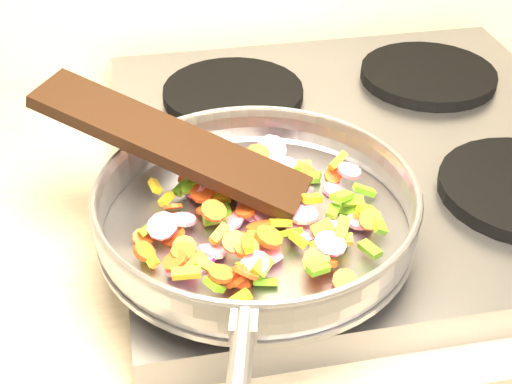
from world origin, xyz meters
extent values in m
cube|color=#939399|center=(-0.70, 1.67, 0.92)|extent=(0.60, 0.60, 0.04)
cylinder|color=black|center=(-0.84, 1.52, 0.95)|extent=(0.19, 0.19, 0.02)
cylinder|color=black|center=(-0.84, 1.81, 0.95)|extent=(0.19, 0.19, 0.02)
cylinder|color=black|center=(-0.56, 1.81, 0.95)|extent=(0.19, 0.19, 0.02)
cylinder|color=#9E9EA5|center=(-0.87, 1.50, 0.96)|extent=(0.32, 0.32, 0.01)
torus|color=#9E9EA5|center=(-0.87, 1.50, 0.98)|extent=(0.35, 0.35, 0.05)
torus|color=#9E9EA5|center=(-0.87, 1.50, 1.01)|extent=(0.32, 0.32, 0.01)
cube|color=#9E9EA5|center=(-0.91, 1.34, 1.00)|extent=(0.03, 0.03, 0.02)
cylinder|color=#D94919|center=(-0.82, 1.58, 0.97)|extent=(0.03, 0.02, 0.02)
cube|color=#599E1B|center=(-0.80, 1.46, 0.97)|extent=(0.02, 0.02, 0.02)
cylinder|color=#D94919|center=(-0.85, 1.59, 0.99)|extent=(0.04, 0.04, 0.02)
cylinder|color=#E11664|center=(-0.94, 1.51, 0.98)|extent=(0.03, 0.03, 0.01)
cylinder|color=#D94919|center=(-0.80, 1.57, 0.97)|extent=(0.03, 0.03, 0.02)
cylinder|color=#E11664|center=(-0.95, 1.44, 0.97)|extent=(0.03, 0.03, 0.02)
cylinder|color=#E11664|center=(-0.93, 1.46, 0.96)|extent=(0.04, 0.05, 0.03)
cube|color=gold|center=(-0.89, 1.45, 0.99)|extent=(0.01, 0.03, 0.01)
cylinder|color=#D94919|center=(-0.91, 1.53, 0.97)|extent=(0.03, 0.03, 0.01)
cylinder|color=#D94919|center=(-0.82, 1.57, 0.98)|extent=(0.03, 0.03, 0.02)
cylinder|color=#D94919|center=(-0.87, 1.49, 0.97)|extent=(0.03, 0.03, 0.02)
cube|color=#599E1B|center=(-0.93, 1.56, 0.98)|extent=(0.02, 0.01, 0.01)
cylinder|color=#D94919|center=(-0.88, 1.48, 0.97)|extent=(0.03, 0.03, 0.01)
cube|color=gold|center=(-0.85, 1.60, 0.98)|extent=(0.02, 0.02, 0.01)
cylinder|color=#D94919|center=(-0.91, 1.61, 0.98)|extent=(0.03, 0.03, 0.01)
cylinder|color=#E11664|center=(-0.88, 1.43, 0.98)|extent=(0.03, 0.03, 0.02)
cylinder|color=#E11664|center=(-0.77, 1.48, 0.97)|extent=(0.03, 0.03, 0.01)
cube|color=#599E1B|center=(-0.83, 1.40, 0.99)|extent=(0.02, 0.02, 0.01)
cylinder|color=#D94919|center=(-0.89, 1.56, 0.97)|extent=(0.04, 0.03, 0.03)
cylinder|color=#E11664|center=(-0.83, 1.62, 0.97)|extent=(0.05, 0.04, 0.03)
cube|color=gold|center=(-0.86, 1.53, 0.98)|extent=(0.01, 0.03, 0.02)
cylinder|color=#E11664|center=(-0.78, 1.54, 0.96)|extent=(0.03, 0.03, 0.01)
cube|color=#599E1B|center=(-0.77, 1.50, 0.97)|extent=(0.03, 0.02, 0.02)
cylinder|color=#D94919|center=(-0.86, 1.46, 0.98)|extent=(0.03, 0.03, 0.02)
cube|color=#599E1B|center=(-0.83, 1.55, 0.99)|extent=(0.02, 0.02, 0.02)
cube|color=#599E1B|center=(-0.79, 1.45, 0.99)|extent=(0.02, 0.03, 0.02)
cylinder|color=#D94919|center=(-0.88, 1.51, 0.97)|extent=(0.03, 0.03, 0.01)
cube|color=gold|center=(-0.77, 1.57, 0.99)|extent=(0.02, 0.02, 0.02)
cylinder|color=#D94919|center=(-0.77, 1.56, 0.97)|extent=(0.03, 0.03, 0.02)
cube|color=#599E1B|center=(-0.92, 1.41, 0.98)|extent=(0.02, 0.02, 0.01)
cylinder|color=#D94919|center=(-0.90, 1.42, 0.97)|extent=(0.03, 0.03, 0.03)
cube|color=gold|center=(-0.76, 1.49, 0.97)|extent=(0.02, 0.02, 0.01)
cylinder|color=#E11664|center=(-0.81, 1.55, 0.96)|extent=(0.04, 0.03, 0.02)
cube|color=gold|center=(-0.91, 1.48, 0.98)|extent=(0.02, 0.02, 0.01)
cube|color=#599E1B|center=(-0.79, 1.49, 0.98)|extent=(0.02, 0.02, 0.01)
cylinder|color=#D94919|center=(-0.76, 1.47, 0.98)|extent=(0.03, 0.03, 0.02)
cube|color=#599E1B|center=(-0.79, 1.56, 0.97)|extent=(0.02, 0.02, 0.01)
cylinder|color=#D94919|center=(-0.83, 1.42, 0.98)|extent=(0.03, 0.03, 0.02)
cylinder|color=#D94919|center=(-0.90, 1.46, 0.98)|extent=(0.03, 0.03, 0.02)
cube|color=#599E1B|center=(-0.97, 1.50, 0.98)|extent=(0.02, 0.02, 0.02)
cylinder|color=#E11664|center=(-0.92, 1.46, 0.97)|extent=(0.03, 0.03, 0.02)
cylinder|color=#D94919|center=(-0.82, 1.43, 0.97)|extent=(0.04, 0.03, 0.02)
cylinder|color=#D94919|center=(-0.92, 1.55, 0.98)|extent=(0.03, 0.03, 0.01)
cylinder|color=#D94919|center=(-0.92, 1.58, 0.99)|extent=(0.04, 0.04, 0.02)
cube|color=gold|center=(-0.91, 1.54, 0.97)|extent=(0.02, 0.01, 0.02)
cube|color=gold|center=(-0.90, 1.57, 0.98)|extent=(0.01, 0.02, 0.01)
cube|color=#599E1B|center=(-0.75, 1.52, 0.97)|extent=(0.02, 0.01, 0.02)
cube|color=gold|center=(-0.95, 1.42, 0.99)|extent=(0.03, 0.01, 0.01)
cube|color=#599E1B|center=(-0.77, 1.43, 0.98)|extent=(0.02, 0.03, 0.01)
cylinder|color=#E11664|center=(-0.87, 1.46, 0.97)|extent=(0.05, 0.05, 0.01)
cylinder|color=#E11664|center=(-0.87, 1.52, 0.97)|extent=(0.04, 0.04, 0.02)
cylinder|color=#E11664|center=(-0.92, 1.60, 0.96)|extent=(0.03, 0.03, 0.01)
cube|color=gold|center=(-0.80, 1.45, 0.97)|extent=(0.03, 0.02, 0.01)
cube|color=gold|center=(-0.89, 1.44, 0.97)|extent=(0.03, 0.02, 0.01)
cylinder|color=#E11664|center=(-0.89, 1.51, 0.96)|extent=(0.03, 0.03, 0.02)
cube|color=gold|center=(-0.90, 1.39, 0.97)|extent=(0.02, 0.02, 0.01)
cylinder|color=#D94919|center=(-0.89, 1.57, 0.98)|extent=(0.03, 0.03, 0.02)
cube|color=#599E1B|center=(-0.84, 1.47, 0.98)|extent=(0.02, 0.02, 0.02)
cylinder|color=#D94919|center=(-0.89, 1.45, 0.98)|extent=(0.04, 0.04, 0.01)
cube|color=gold|center=(-0.93, 1.43, 0.98)|extent=(0.02, 0.02, 0.02)
cylinder|color=#D94919|center=(-0.96, 1.51, 0.97)|extent=(0.03, 0.03, 0.01)
cylinder|color=#D94919|center=(-0.92, 1.42, 0.98)|extent=(0.03, 0.03, 0.01)
cube|color=#599E1B|center=(-0.94, 1.43, 0.98)|extent=(0.02, 0.02, 0.02)
cube|color=gold|center=(-0.84, 1.45, 0.98)|extent=(0.02, 0.02, 0.02)
cube|color=gold|center=(-0.83, 1.41, 0.98)|extent=(0.02, 0.01, 0.01)
cylinder|color=#D94919|center=(-0.95, 1.46, 0.98)|extent=(0.03, 0.03, 0.01)
cube|color=#599E1B|center=(-0.83, 1.52, 0.98)|extent=(0.02, 0.02, 0.01)
cube|color=gold|center=(-0.92, 1.57, 0.97)|extent=(0.02, 0.03, 0.02)
cylinder|color=#D94919|center=(-0.89, 1.41, 0.98)|extent=(0.02, 0.03, 0.03)
cube|color=#599E1B|center=(-0.88, 1.42, 0.97)|extent=(0.02, 0.02, 0.01)
cube|color=gold|center=(-0.75, 1.48, 0.97)|extent=(0.02, 0.02, 0.01)
cube|color=gold|center=(-0.82, 1.44, 0.97)|extent=(0.01, 0.03, 0.01)
cylinder|color=#E11664|center=(-0.81, 1.44, 0.98)|extent=(0.04, 0.04, 0.01)
cube|color=#599E1B|center=(-0.93, 1.57, 0.97)|extent=(0.02, 0.02, 0.01)
cylinder|color=#E11664|center=(-0.82, 1.57, 0.98)|extent=(0.03, 0.03, 0.01)
cylinder|color=#D94919|center=(-0.98, 1.47, 0.98)|extent=(0.02, 0.03, 0.02)
cube|color=gold|center=(-0.80, 1.58, 0.97)|extent=(0.02, 0.02, 0.01)
cube|color=gold|center=(-0.95, 1.55, 0.97)|extent=(0.02, 0.02, 0.01)
cylinder|color=#D94919|center=(-0.86, 1.54, 0.98)|extent=(0.03, 0.03, 0.02)
cylinder|color=#D94919|center=(-0.95, 1.45, 0.98)|extent=(0.03, 0.03, 0.02)
cube|color=gold|center=(-0.98, 1.46, 0.98)|extent=(0.02, 0.03, 0.02)
cylinder|color=#D94919|center=(-0.90, 1.42, 0.97)|extent=(0.03, 0.03, 0.02)
cube|color=#599E1B|center=(-0.81, 1.56, 0.99)|extent=(0.02, 0.02, 0.02)
cylinder|color=#D94919|center=(-0.88, 1.55, 0.98)|extent=(0.03, 0.03, 0.02)
cube|color=#599E1B|center=(-0.76, 1.46, 0.98)|extent=(0.01, 0.02, 0.02)
cube|color=gold|center=(-0.76, 1.48, 0.98)|extent=(0.02, 0.02, 0.02)
cylinder|color=#D94919|center=(-0.95, 1.50, 0.97)|extent=(0.03, 0.03, 0.02)
cylinder|color=#D94919|center=(-0.95, 1.54, 0.97)|extent=(0.03, 0.02, 0.02)
cylinder|color=#D94919|center=(-0.85, 1.54, 0.97)|extent=(0.03, 0.03, 0.01)
cylinder|color=#D94919|center=(-0.88, 1.58, 0.97)|extent=(0.03, 0.03, 0.02)
cylinder|color=#D94919|center=(-0.91, 1.50, 0.98)|extent=(0.03, 0.03, 0.02)
cube|color=gold|center=(-0.96, 1.57, 0.98)|extent=(0.01, 0.02, 0.01)
cube|color=#599E1B|center=(-0.87, 1.47, 0.98)|extent=(0.02, 0.02, 0.01)
cylinder|color=#E11664|center=(-0.76, 1.55, 0.98)|extent=(0.03, 0.03, 0.01)
cube|color=gold|center=(-0.98, 1.48, 0.97)|extent=(0.01, 0.02, 0.01)
cylinder|color=#D94919|center=(-0.85, 1.60, 0.96)|extent=(0.03, 0.03, 0.02)
cylinder|color=#E11664|center=(-0.83, 1.48, 0.97)|extent=(0.04, 0.04, 0.01)
cylinder|color=#D94919|center=(-0.82, 1.57, 0.98)|extent=(0.03, 0.03, 0.02)
cube|color=gold|center=(-0.84, 1.53, 0.98)|extent=(0.02, 0.03, 0.02)
cube|color=#599E1B|center=(-0.81, 1.47, 0.98)|extent=(0.02, 0.02, 0.02)
cube|color=#599E1B|center=(-0.78, 1.50, 0.99)|extent=(0.03, 0.03, 0.01)
cylinder|color=#D94919|center=(-0.93, 1.59, 0.97)|extent=(0.02, 0.02, 0.02)
cylinder|color=#E11664|center=(-0.86, 1.51, 0.97)|extent=(0.04, 0.04, 0.02)
cylinder|color=#E11664|center=(-0.79, 1.48, 0.97)|extent=(0.04, 0.04, 0.01)
cube|color=gold|center=(-0.90, 1.54, 0.97)|extent=(0.02, 0.01, 0.01)
cube|color=#599E1B|center=(-0.85, 1.53, 0.98)|extent=(0.03, 0.02, 0.02)
cylinder|color=#E11664|center=(-0.82, 1.49, 0.98)|extent=(0.04, 0.04, 0.01)
cube|color=#599E1B|center=(-0.77, 1.50, 0.98)|extent=(0.02, 0.01, 0.02)
cylinder|color=#D94919|center=(-0.81, 1.40, 0.97)|extent=(0.03, 0.03, 0.02)
cube|color=#599E1B|center=(-0.91, 1.51, 0.97)|extent=(0.02, 0.02, 0.01)
cube|color=#599E1B|center=(-0.88, 1.42, 0.98)|extent=(0.03, 0.03, 0.01)
cylinder|color=#E11664|center=(-0.90, 1.58, 0.97)|extent=(0.04, 0.04, 0.01)
cube|color=#599E1B|center=(-0.88, 1.54, 0.98)|extent=(0.02, 0.02, 0.02)
cylinder|color=#E11664|center=(-0.96, 1.49, 0.98)|extent=(0.04, 0.04, 0.02)
cube|color=#599E1B|center=(-0.86, 1.58, 0.99)|extent=(0.02, 0.02, 0.01)
cylinder|color=#D94919|center=(-0.98, 1.50, 0.97)|extent=(0.03, 0.03, 0.02)
cylinder|color=#D94919|center=(-0.87, 1.58, 0.97)|extent=(0.03, 0.04, 0.02)
cylinder|color=#E11664|center=(-0.92, 1.56, 0.98)|extent=(0.04, 0.04, 0.03)
cube|color=#599E1B|center=(-0.86, 1.59, 0.98)|extent=(0.02, 0.02, 0.02)
cube|color=gold|center=(-0.81, 1.51, 0.98)|extent=(0.02, 0.02, 0.01)
cylinder|color=#D94919|center=(-0.94, 1.47, 0.97)|extent=(0.03, 0.03, 0.02)
cylinder|color=#E11664|center=(-0.87, 1.58, 0.97)|extent=(0.04, 0.04, 0.01)
cube|color=gold|center=(-0.84, 1.50, 0.98)|extent=(0.02, 0.02, 0.01)
cylinder|color=#E11664|center=(-0.87, 1.45, 0.96)|extent=(0.04, 0.03, 0.03)
cube|color=#599E1B|center=(-0.90, 1.53, 0.97)|extent=(0.01, 0.02, 0.01)
cube|color=gold|center=(-0.85, 1.48, 0.98)|extent=(0.02, 0.01, 0.01)
cube|color=gold|center=(-0.88, 1.59, 0.98)|extent=(0.02, 0.02, 0.01)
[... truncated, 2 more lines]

